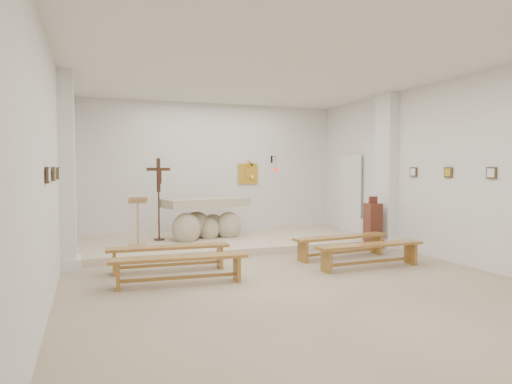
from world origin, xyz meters
name	(u,v)px	position (x,y,z in m)	size (l,w,h in m)	color
ground	(287,278)	(0.00, 0.00, 0.00)	(7.00, 10.00, 0.00)	#BEAC89
wall_left	(51,172)	(-3.49, 0.00, 1.75)	(0.02, 10.00, 3.50)	white
wall_right	(457,171)	(3.49, 0.00, 1.75)	(0.02, 10.00, 3.50)	white
wall_back	(210,170)	(0.00, 4.99, 1.75)	(7.00, 0.02, 3.50)	white
ceiling	(287,62)	(0.00, 0.00, 3.49)	(7.00, 10.00, 0.02)	silver
sanctuary_platform	(226,241)	(0.00, 3.50, 0.07)	(6.98, 3.00, 0.15)	beige
pilaster_left	(67,171)	(-3.37, 2.00, 1.75)	(0.26, 0.55, 3.50)	white
pilaster_right	(386,170)	(3.37, 2.00, 1.75)	(0.26, 0.55, 3.50)	white
gold_wall_relief	(248,174)	(1.05, 4.96, 1.65)	(0.55, 0.04, 0.55)	gold
sanctuary_lamp	(275,168)	(1.75, 4.71, 1.81)	(0.11, 0.36, 0.44)	black
station_frame_left_front	(48,175)	(-3.47, -0.80, 1.72)	(0.03, 0.20, 0.20)	#42311D
station_frame_left_mid	(54,174)	(-3.47, 0.20, 1.72)	(0.03, 0.20, 0.20)	#42311D
station_frame_left_rear	(58,173)	(-3.47, 1.20, 1.72)	(0.03, 0.20, 0.20)	#42311D
station_frame_right_front	(491,173)	(3.47, -0.80, 1.72)	(0.03, 0.20, 0.20)	#42311D
station_frame_right_mid	(448,172)	(3.47, 0.20, 1.72)	(0.03, 0.20, 0.20)	#42311D
station_frame_right_rear	(413,172)	(3.47, 1.20, 1.72)	(0.03, 0.20, 0.20)	#42311D
radiator_left	(67,248)	(-3.43, 2.70, 0.27)	(0.10, 0.85, 0.52)	silver
radiator_right	(370,231)	(3.43, 2.70, 0.27)	(0.10, 0.85, 0.52)	silver
altar	(205,221)	(-0.45, 3.71, 0.55)	(2.12, 1.23, 1.03)	#BDB090
lectern	(138,221)	(-2.05, 3.16, 0.68)	(0.39, 0.33, 1.07)	tan
crucifix_stand	(159,193)	(-1.52, 3.78, 1.24)	(0.55, 0.25, 1.88)	#3C2313
potted_plant	(207,227)	(-0.36, 3.90, 0.39)	(0.43, 0.37, 0.48)	#295923
donation_pedestal	(373,225)	(2.95, 1.90, 0.52)	(0.32, 0.32, 1.17)	#5E2B1A
bench_left_front	(169,252)	(-1.72, 1.18, 0.33)	(2.12, 0.44, 0.45)	olive
bench_right_front	(341,241)	(1.72, 1.18, 0.33)	(2.13, 0.56, 0.45)	olive
bench_left_second	(180,264)	(-1.72, 0.18, 0.33)	(2.12, 0.48, 0.45)	olive
bench_right_second	(370,250)	(1.72, 0.18, 0.33)	(2.12, 0.41, 0.45)	olive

